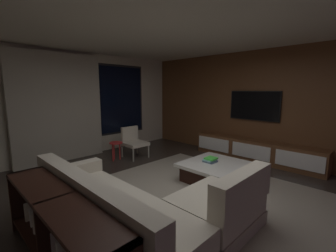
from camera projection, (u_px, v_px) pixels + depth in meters
The scene contains 13 objects.
floor at pixel (184, 201), 3.59m from camera, with size 9.20×9.20×0.00m, color #332B26.
back_wall_with_window at pixel (77, 105), 5.85m from camera, with size 6.60×0.30×2.70m.
media_wall at pixel (266, 106), 5.53m from camera, with size 0.12×7.80×2.70m.
ceiling at pixel (186, 20), 3.17m from camera, with size 8.20×8.20×0.00m, color beige.
area_rug at pixel (202, 195), 3.77m from camera, with size 3.20×3.80×0.01m, color gray.
sectional_couch at pixel (141, 210), 2.75m from camera, with size 1.98×2.50×0.82m.
coffee_table at pixel (217, 172), 4.31m from camera, with size 1.16×1.16×0.36m.
book_stack_on_coffee_table at pixel (210, 160), 4.37m from camera, with size 0.25×0.21×0.08m.
accent_chair_near_window at pixel (133, 140), 5.90m from camera, with size 0.56×0.57×0.78m.
side_stool at pixel (116, 146), 5.59m from camera, with size 0.32×0.32×0.46m.
media_console at pixel (256, 151), 5.54m from camera, with size 0.46×3.10×0.52m.
mounted_tv at pixel (254, 106), 5.63m from camera, with size 0.05×1.26×0.73m.
console_table_behind_couch at pixel (58, 229), 2.17m from camera, with size 0.40×2.10×0.74m.
Camera 1 is at (-2.57, -2.18, 1.74)m, focal length 24.20 mm.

